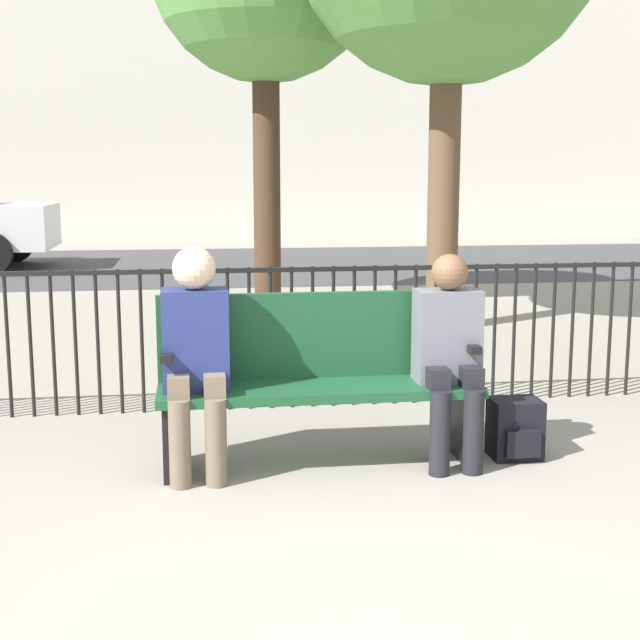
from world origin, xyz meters
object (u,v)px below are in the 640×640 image
seated_person_0 (196,348)px  park_bench (318,374)px  backpack (515,429)px  seated_person_1 (449,349)px

seated_person_0 → park_bench: bearing=11.2°
seated_person_0 → backpack: seated_person_0 is taller
seated_person_0 → seated_person_1: seated_person_0 is taller
seated_person_0 → seated_person_1: size_ratio=1.05×
park_bench → backpack: 1.14m
backpack → seated_person_0: bearing=-178.4°
park_bench → seated_person_1: (0.69, -0.13, 0.14)m
seated_person_1 → park_bench: bearing=169.1°
park_bench → seated_person_0: size_ratio=1.43×
seated_person_1 → backpack: 0.63m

